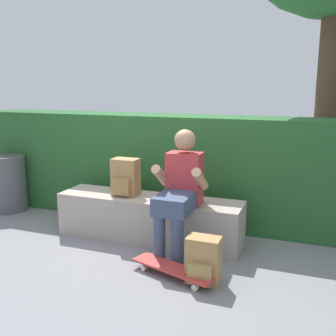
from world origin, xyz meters
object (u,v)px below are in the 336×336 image
person_skater (180,188)px  trash_bin (8,183)px  bench_main (149,218)px  skateboard_near_person (173,269)px  backpack_on_bench (125,178)px  backpack_on_ground (203,261)px

person_skater → trash_bin: 2.62m
bench_main → skateboard_near_person: 0.93m
skateboard_near_person → backpack_on_bench: 1.24m
bench_main → trash_bin: (-2.14, 0.26, 0.13)m
bench_main → person_skater: size_ratio=1.64×
skateboard_near_person → backpack_on_ground: size_ratio=2.06×
bench_main → person_skater: 0.64m
backpack_on_bench → trash_bin: backpack_on_bench is taller
person_skater → trash_bin: (-2.56, 0.48, -0.29)m
skateboard_near_person → backpack_on_bench: backpack_on_bench is taller
bench_main → backpack_on_ground: 1.09m
bench_main → backpack_on_bench: bearing=-178.0°
bench_main → backpack_on_ground: (0.81, -0.73, -0.04)m
person_skater → skateboard_near_person: 0.79m
person_skater → backpack_on_bench: size_ratio=3.04×
skateboard_near_person → trash_bin: 2.87m
backpack_on_bench → trash_bin: (-1.87, 0.27, -0.29)m
skateboard_near_person → backpack_on_bench: bearing=138.5°
skateboard_near_person → backpack_on_bench: (-0.81, 0.72, 0.59)m
person_skater → trash_bin: person_skater is taller
person_skater → backpack_on_ground: person_skater is taller
trash_bin → backpack_on_ground: bearing=-18.7°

